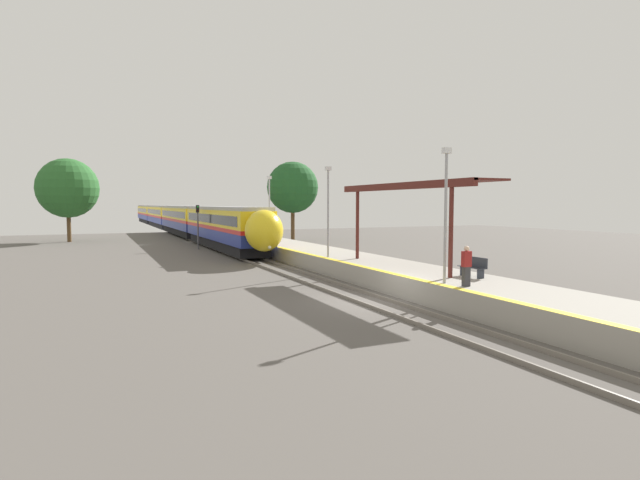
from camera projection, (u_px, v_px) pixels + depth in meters
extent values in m
plane|color=#56514C|center=(372.00, 302.00, 21.69)|extent=(120.00, 120.00, 0.00)
cube|color=slate|center=(357.00, 302.00, 21.39)|extent=(0.08, 90.00, 0.15)
cube|color=slate|center=(386.00, 299.00, 21.98)|extent=(0.08, 90.00, 0.15)
cube|color=black|center=(223.00, 243.00, 46.41)|extent=(2.44, 20.44, 0.83)
cube|color=navy|center=(223.00, 234.00, 46.35)|extent=(2.77, 22.22, 0.94)
cube|color=red|center=(223.00, 227.00, 46.30)|extent=(2.78, 22.22, 0.32)
cube|color=yellow|center=(223.00, 217.00, 46.24)|extent=(2.77, 22.22, 1.42)
cube|color=black|center=(223.00, 218.00, 46.24)|extent=(2.80, 20.44, 0.78)
cube|color=#9E9EA3|center=(223.00, 208.00, 46.18)|extent=(2.49, 22.22, 0.30)
cylinder|color=black|center=(239.00, 253.00, 38.87)|extent=(0.12, 0.89, 0.89)
cylinder|color=black|center=(256.00, 252.00, 39.47)|extent=(0.12, 0.89, 0.89)
cylinder|color=black|center=(231.00, 251.00, 40.87)|extent=(0.12, 0.89, 0.89)
cylinder|color=black|center=(248.00, 250.00, 41.46)|extent=(0.12, 0.89, 0.89)
cylinder|color=black|center=(203.00, 241.00, 51.38)|extent=(0.12, 0.89, 0.89)
cylinder|color=black|center=(217.00, 241.00, 51.98)|extent=(0.12, 0.89, 0.89)
cylinder|color=black|center=(199.00, 240.00, 53.38)|extent=(0.12, 0.89, 0.89)
cylinder|color=black|center=(213.00, 239.00, 53.98)|extent=(0.12, 0.89, 0.89)
ellipsoid|color=yellow|center=(264.00, 231.00, 35.20)|extent=(2.66, 3.27, 2.95)
ellipsoid|color=black|center=(266.00, 224.00, 34.80)|extent=(1.94, 1.91, 1.50)
sphere|color=#F9F4CC|center=(270.00, 247.00, 34.17)|extent=(0.24, 0.24, 0.24)
cube|color=black|center=(183.00, 231.00, 67.32)|extent=(2.44, 20.44, 0.83)
cube|color=navy|center=(183.00, 224.00, 67.25)|extent=(2.77, 22.22, 0.94)
cube|color=red|center=(183.00, 220.00, 67.21)|extent=(2.78, 22.22, 0.32)
cube|color=yellow|center=(183.00, 213.00, 67.15)|extent=(2.77, 22.22, 1.42)
cube|color=black|center=(183.00, 214.00, 67.15)|extent=(2.80, 20.44, 0.78)
cube|color=#9E9EA3|center=(183.00, 207.00, 67.08)|extent=(2.49, 22.22, 0.30)
cylinder|color=black|center=(188.00, 236.00, 59.78)|extent=(0.12, 0.89, 0.89)
cylinder|color=black|center=(200.00, 236.00, 60.37)|extent=(0.12, 0.89, 0.89)
cylinder|color=black|center=(185.00, 235.00, 61.78)|extent=(0.12, 0.89, 0.89)
cylinder|color=black|center=(197.00, 235.00, 62.37)|extent=(0.12, 0.89, 0.89)
cylinder|color=black|center=(171.00, 230.00, 72.29)|extent=(0.12, 0.89, 0.89)
cylinder|color=black|center=(182.00, 230.00, 72.88)|extent=(0.12, 0.89, 0.89)
cylinder|color=black|center=(169.00, 230.00, 74.29)|extent=(0.12, 0.89, 0.89)
cylinder|color=black|center=(179.00, 230.00, 74.88)|extent=(0.12, 0.89, 0.89)
cube|color=black|center=(162.00, 225.00, 88.22)|extent=(2.44, 20.44, 0.83)
cube|color=navy|center=(162.00, 220.00, 88.16)|extent=(2.77, 22.22, 0.94)
cube|color=red|center=(162.00, 216.00, 88.11)|extent=(2.78, 22.22, 0.32)
cube|color=yellow|center=(162.00, 211.00, 88.05)|extent=(2.77, 22.22, 1.42)
cube|color=black|center=(162.00, 212.00, 88.06)|extent=(2.80, 20.44, 0.78)
cube|color=#9E9EA3|center=(161.00, 206.00, 87.99)|extent=(2.49, 22.22, 0.30)
cylinder|color=black|center=(163.00, 228.00, 80.68)|extent=(0.12, 0.89, 0.89)
cylinder|color=black|center=(173.00, 228.00, 81.28)|extent=(0.12, 0.89, 0.89)
cylinder|color=black|center=(162.00, 227.00, 82.68)|extent=(0.12, 0.89, 0.89)
cylinder|color=black|center=(171.00, 227.00, 83.28)|extent=(0.12, 0.89, 0.89)
cylinder|color=black|center=(154.00, 225.00, 93.20)|extent=(0.12, 0.89, 0.89)
cylinder|color=black|center=(162.00, 224.00, 93.79)|extent=(0.12, 0.89, 0.89)
cylinder|color=black|center=(153.00, 224.00, 95.19)|extent=(0.12, 0.89, 0.89)
cylinder|color=black|center=(161.00, 224.00, 95.79)|extent=(0.12, 0.89, 0.89)
cube|color=black|center=(149.00, 221.00, 109.13)|extent=(2.44, 20.44, 0.83)
cube|color=navy|center=(149.00, 217.00, 109.07)|extent=(2.77, 22.22, 0.94)
cube|color=red|center=(149.00, 214.00, 109.02)|extent=(2.78, 22.22, 0.32)
cube|color=yellow|center=(148.00, 210.00, 108.96)|extent=(2.77, 22.22, 1.42)
cube|color=black|center=(148.00, 210.00, 108.96)|extent=(2.80, 20.44, 0.78)
cube|color=#9E9EA3|center=(148.00, 206.00, 108.90)|extent=(2.49, 22.22, 0.30)
cylinder|color=black|center=(149.00, 223.00, 101.59)|extent=(0.12, 0.89, 0.89)
cylinder|color=black|center=(156.00, 223.00, 102.19)|extent=(0.12, 0.89, 0.89)
cylinder|color=black|center=(148.00, 222.00, 103.59)|extent=(0.12, 0.89, 0.89)
cylinder|color=black|center=(155.00, 222.00, 104.18)|extent=(0.12, 0.89, 0.89)
cylinder|color=black|center=(143.00, 221.00, 114.10)|extent=(0.12, 0.89, 0.89)
cylinder|color=black|center=(150.00, 221.00, 114.70)|extent=(0.12, 0.89, 0.89)
cylinder|color=black|center=(142.00, 221.00, 116.10)|extent=(0.12, 0.89, 0.89)
cylinder|color=black|center=(149.00, 220.00, 116.69)|extent=(0.12, 0.89, 0.89)
cube|color=#9E998E|center=(439.00, 285.00, 23.14)|extent=(4.07, 64.00, 1.01)
cube|color=yellow|center=(406.00, 276.00, 22.34)|extent=(0.40, 64.00, 0.01)
cube|color=#2D333D|center=(481.00, 274.00, 21.73)|extent=(0.36, 0.06, 0.42)
cube|color=#2D333D|center=(464.00, 271.00, 22.73)|extent=(0.36, 0.06, 0.42)
cube|color=#2D333D|center=(472.00, 267.00, 22.21)|extent=(0.44, 1.47, 0.03)
cube|color=#2D333D|center=(476.00, 262.00, 22.28)|extent=(0.04, 1.47, 0.44)
cube|color=#333338|center=(466.00, 277.00, 19.67)|extent=(0.28, 0.20, 0.78)
cube|color=maroon|center=(466.00, 259.00, 19.62)|extent=(0.36, 0.22, 0.62)
sphere|color=beige|center=(467.00, 249.00, 19.59)|extent=(0.21, 0.21, 0.21)
cylinder|color=#59595E|center=(198.00, 231.00, 47.08)|extent=(0.14, 0.14, 3.47)
cube|color=black|center=(198.00, 209.00, 46.93)|extent=(0.28, 0.20, 0.70)
sphere|color=#1ED833|center=(198.00, 207.00, 46.82)|extent=(0.14, 0.14, 0.14)
sphere|color=#330A0A|center=(198.00, 211.00, 46.84)|extent=(0.14, 0.14, 0.14)
cylinder|color=#9E9EA3|center=(445.00, 219.00, 20.29)|extent=(0.12, 0.12, 5.28)
cube|color=silver|center=(447.00, 151.00, 20.09)|extent=(0.36, 0.20, 0.24)
cylinder|color=#9E9EA3|center=(328.00, 214.00, 30.43)|extent=(0.12, 0.12, 5.28)
cube|color=silver|center=(328.00, 169.00, 30.24)|extent=(0.36, 0.20, 0.24)
cylinder|color=#9E9EA3|center=(269.00, 212.00, 40.58)|extent=(0.12, 0.12, 5.28)
cube|color=silver|center=(269.00, 177.00, 40.38)|extent=(0.36, 0.20, 0.24)
cylinder|color=#511E19|center=(451.00, 232.00, 21.85)|extent=(0.20, 0.20, 4.06)
cylinder|color=#511E19|center=(357.00, 225.00, 29.60)|extent=(0.20, 0.20, 4.06)
cube|color=#511E19|center=(398.00, 186.00, 25.57)|extent=(0.24, 11.52, 0.36)
cube|color=#511E19|center=(412.00, 184.00, 25.93)|extent=(2.00, 11.52, 0.10)
cylinder|color=brown|center=(69.00, 227.00, 56.08)|extent=(0.44, 0.44, 3.39)
sphere|color=#286028|center=(68.00, 188.00, 55.77)|extent=(6.63, 6.63, 6.63)
cylinder|color=brown|center=(293.00, 225.00, 57.23)|extent=(0.44, 0.44, 3.83)
sphere|color=#1E5123|center=(293.00, 187.00, 56.92)|extent=(5.86, 5.86, 5.86)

